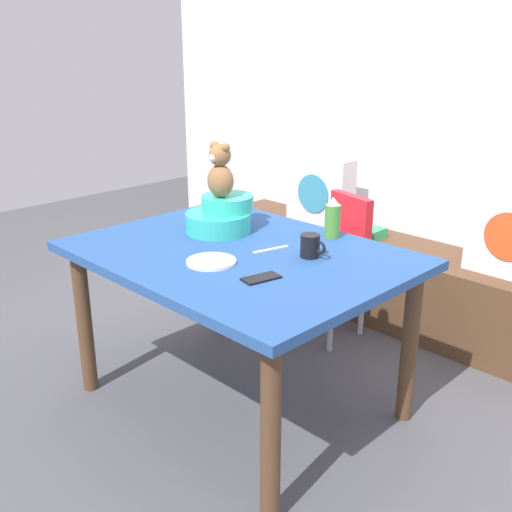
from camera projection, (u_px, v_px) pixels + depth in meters
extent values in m
plane|color=#4C4C51|center=(241.00, 402.00, 2.80)|extent=(8.00, 8.00, 0.00)
cube|color=silver|center=(438.00, 92.00, 3.38)|extent=(4.40, 0.10, 2.60)
cube|color=brown|center=(396.00, 282.00, 3.56)|extent=(2.60, 0.44, 0.46)
cube|color=silver|center=(320.00, 192.00, 3.78)|extent=(0.44, 0.14, 0.44)
cylinder|color=teal|center=(313.00, 194.00, 3.73)|extent=(0.24, 0.01, 0.24)
cylinder|color=#D84C1E|center=(508.00, 237.00, 2.92)|extent=(0.24, 0.01, 0.24)
cube|color=#35B366|center=(367.00, 232.00, 3.63)|extent=(0.20, 0.14, 0.06)
cube|color=#264C8C|center=(239.00, 255.00, 2.55)|extent=(1.37, 1.03, 0.04)
cylinder|color=brown|center=(84.00, 322.00, 2.79)|extent=(0.07, 0.07, 0.70)
cylinder|color=brown|center=(271.00, 434.00, 2.00)|extent=(0.07, 0.07, 0.70)
cylinder|color=brown|center=(222.00, 274.00, 3.36)|extent=(0.07, 0.07, 0.70)
cylinder|color=brown|center=(409.00, 347.00, 2.57)|extent=(0.07, 0.07, 0.70)
cylinder|color=red|center=(329.00, 249.00, 3.27)|extent=(0.34, 0.34, 0.10)
cube|color=red|center=(351.00, 217.00, 3.29)|extent=(0.30, 0.12, 0.24)
cube|color=white|center=(302.00, 243.00, 3.16)|extent=(0.34, 0.27, 0.02)
cylinder|color=silver|center=(291.00, 296.00, 3.37)|extent=(0.03, 0.03, 0.46)
cylinder|color=silver|center=(331.00, 311.00, 3.18)|extent=(0.03, 0.03, 0.46)
cylinder|color=silver|center=(323.00, 283.00, 3.55)|extent=(0.03, 0.03, 0.46)
cylinder|color=silver|center=(362.00, 296.00, 3.37)|extent=(0.03, 0.03, 0.46)
cylinder|color=#2FB9A0|center=(218.00, 222.00, 2.78)|extent=(0.30, 0.30, 0.09)
cylinder|color=#2FB9A0|center=(227.00, 203.00, 2.80)|extent=(0.24, 0.24, 0.07)
ellipsoid|color=#90613A|center=(221.00, 181.00, 2.73)|extent=(0.13, 0.11, 0.15)
sphere|color=#90613A|center=(220.00, 155.00, 2.69)|extent=(0.10, 0.10, 0.10)
sphere|color=beige|center=(213.00, 158.00, 2.67)|extent=(0.04, 0.04, 0.04)
sphere|color=#90613A|center=(214.00, 146.00, 2.71)|extent=(0.04, 0.04, 0.04)
sphere|color=#90613A|center=(226.00, 148.00, 2.66)|extent=(0.04, 0.04, 0.04)
cylinder|color=#4C8C33|center=(333.00, 221.00, 2.69)|extent=(0.07, 0.07, 0.15)
cone|color=white|center=(333.00, 201.00, 2.66)|extent=(0.06, 0.06, 0.03)
cylinder|color=black|center=(310.00, 246.00, 2.46)|extent=(0.08, 0.08, 0.09)
torus|color=black|center=(320.00, 248.00, 2.42)|extent=(0.06, 0.01, 0.06)
cylinder|color=white|center=(211.00, 262.00, 2.40)|extent=(0.20, 0.20, 0.01)
cylinder|color=white|center=(226.00, 213.00, 3.08)|extent=(0.20, 0.20, 0.01)
cube|color=black|center=(261.00, 278.00, 2.24)|extent=(0.10, 0.16, 0.01)
cube|color=silver|center=(271.00, 249.00, 2.55)|extent=(0.06, 0.17, 0.01)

